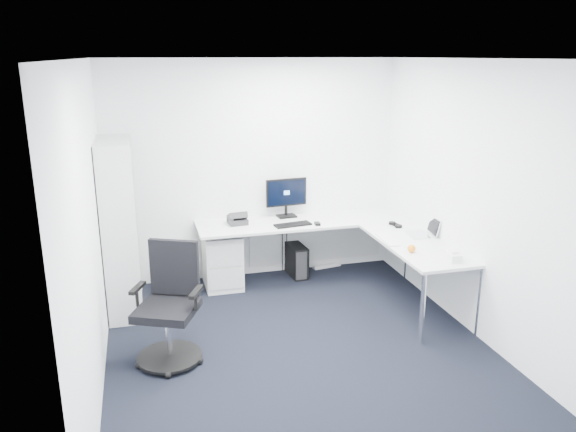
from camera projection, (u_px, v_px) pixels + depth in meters
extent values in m
plane|color=black|center=(301.00, 352.00, 5.36)|extent=(4.20, 4.20, 0.00)
plane|color=white|center=(304.00, 59.00, 4.61)|extent=(4.20, 4.20, 0.00)
cube|color=white|center=(254.00, 171.00, 6.93)|extent=(3.60, 0.02, 2.70)
cube|color=white|center=(412.00, 320.00, 3.03)|extent=(3.60, 0.02, 2.70)
cube|color=white|center=(89.00, 232.00, 4.53)|extent=(0.02, 4.20, 2.70)
cube|color=white|center=(480.00, 203.00, 5.43)|extent=(0.02, 4.20, 2.70)
cube|color=silver|center=(222.00, 260.00, 6.81)|extent=(0.44, 0.55, 0.67)
cube|color=black|center=(297.00, 260.00, 7.17)|extent=(0.22, 0.43, 0.41)
cube|color=beige|center=(177.00, 271.00, 6.79)|extent=(0.22, 0.45, 0.42)
cube|color=silver|center=(327.00, 266.00, 7.49)|extent=(0.40, 0.13, 0.04)
cube|color=black|center=(293.00, 225.00, 6.69)|extent=(0.46, 0.22, 0.02)
cube|color=black|center=(317.00, 224.00, 6.71)|extent=(0.07, 0.10, 0.03)
cube|color=silver|center=(388.00, 240.00, 6.16)|extent=(0.16, 0.45, 0.01)
sphere|color=orange|center=(412.00, 249.00, 5.77)|extent=(0.08, 0.08, 0.08)
cube|color=silver|center=(453.00, 256.00, 5.57)|extent=(0.14, 0.23, 0.07)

